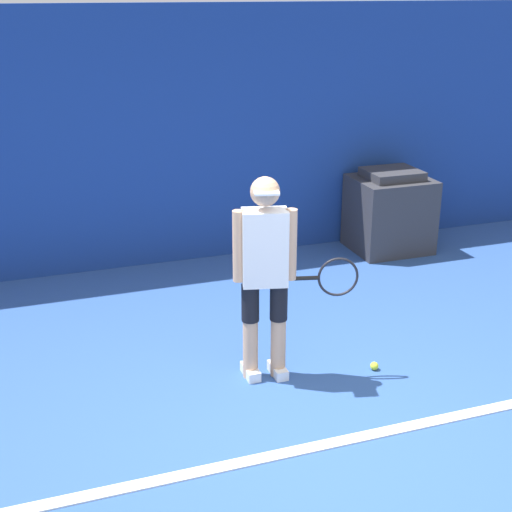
% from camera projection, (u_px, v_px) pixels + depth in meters
% --- Properties ---
extents(ground_plane, '(24.00, 24.00, 0.00)m').
position_uv_depth(ground_plane, '(330.00, 450.00, 4.79)').
color(ground_plane, '#2D5193').
extents(back_wall, '(24.00, 0.10, 2.77)m').
position_uv_depth(back_wall, '(186.00, 138.00, 7.69)').
color(back_wall, navy).
rests_on(back_wall, ground_plane).
extents(court_baseline, '(21.60, 0.10, 0.01)m').
position_uv_depth(court_baseline, '(327.00, 444.00, 4.83)').
color(court_baseline, white).
rests_on(court_baseline, ground_plane).
extents(tennis_player, '(0.95, 0.33, 1.63)m').
position_uv_depth(tennis_player, '(266.00, 270.00, 5.39)').
color(tennis_player, tan).
rests_on(tennis_player, ground_plane).
extents(tennis_ball, '(0.07, 0.07, 0.07)m').
position_uv_depth(tennis_ball, '(374.00, 366.00, 5.78)').
color(tennis_ball, '#D1E533').
rests_on(tennis_ball, ground_plane).
extents(covered_chair, '(0.87, 0.76, 0.96)m').
position_uv_depth(covered_chair, '(389.00, 212.00, 8.30)').
color(covered_chair, '#333338').
rests_on(covered_chair, ground_plane).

